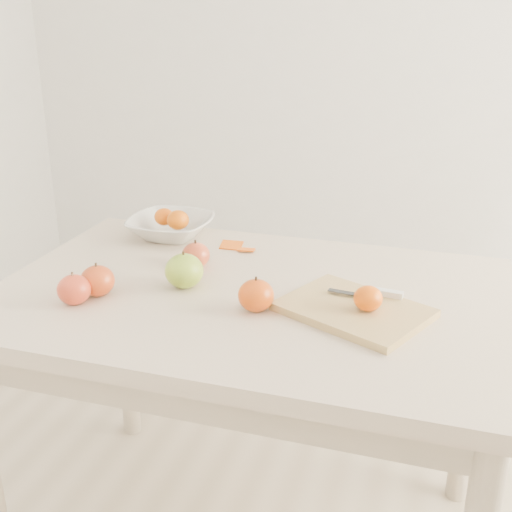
% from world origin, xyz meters
% --- Properties ---
extents(table, '(1.20, 0.80, 0.75)m').
position_xyz_m(table, '(0.00, 0.00, 0.65)').
color(table, beige).
rests_on(table, ground).
extents(cutting_board, '(0.36, 0.32, 0.02)m').
position_xyz_m(cutting_board, '(0.25, -0.05, 0.76)').
color(cutting_board, tan).
rests_on(cutting_board, table).
extents(board_tangerine, '(0.06, 0.06, 0.05)m').
position_xyz_m(board_tangerine, '(0.28, -0.06, 0.80)').
color(board_tangerine, '#CE5707').
rests_on(board_tangerine, cutting_board).
extents(fruit_bowl, '(0.24, 0.24, 0.06)m').
position_xyz_m(fruit_bowl, '(-0.34, 0.30, 0.78)').
color(fruit_bowl, silver).
rests_on(fruit_bowl, table).
extents(bowl_tangerine_near, '(0.06, 0.06, 0.05)m').
position_xyz_m(bowl_tangerine_near, '(-0.36, 0.31, 0.81)').
color(bowl_tangerine_near, '#DB4907').
rests_on(bowl_tangerine_near, fruit_bowl).
extents(bowl_tangerine_far, '(0.06, 0.06, 0.06)m').
position_xyz_m(bowl_tangerine_far, '(-0.31, 0.28, 0.81)').
color(bowl_tangerine_far, '#E05607').
rests_on(bowl_tangerine_far, fruit_bowl).
extents(orange_peel_a, '(0.06, 0.05, 0.01)m').
position_xyz_m(orange_peel_a, '(-0.14, 0.27, 0.75)').
color(orange_peel_a, '#E85D10').
rests_on(orange_peel_a, table).
extents(orange_peel_b, '(0.05, 0.04, 0.01)m').
position_xyz_m(orange_peel_b, '(-0.09, 0.25, 0.75)').
color(orange_peel_b, '#E55C10').
rests_on(orange_peel_b, table).
extents(paring_knife, '(0.17, 0.05, 0.01)m').
position_xyz_m(paring_knife, '(0.30, 0.02, 0.78)').
color(paring_knife, white).
rests_on(paring_knife, cutting_board).
extents(apple_green, '(0.09, 0.09, 0.08)m').
position_xyz_m(apple_green, '(-0.16, -0.02, 0.79)').
color(apple_green, '#599213').
rests_on(apple_green, table).
extents(apple_red_a, '(0.07, 0.07, 0.07)m').
position_xyz_m(apple_red_a, '(-0.18, 0.10, 0.78)').
color(apple_red_a, maroon).
rests_on(apple_red_a, table).
extents(apple_red_b, '(0.08, 0.08, 0.07)m').
position_xyz_m(apple_red_b, '(-0.33, -0.13, 0.79)').
color(apple_red_b, maroon).
rests_on(apple_red_b, table).
extents(apple_red_d, '(0.08, 0.08, 0.07)m').
position_xyz_m(apple_red_d, '(-0.35, -0.18, 0.78)').
color(apple_red_d, maroon).
rests_on(apple_red_d, table).
extents(apple_red_e, '(0.08, 0.08, 0.07)m').
position_xyz_m(apple_red_e, '(0.04, -0.09, 0.79)').
color(apple_red_e, '#991501').
rests_on(apple_red_e, table).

